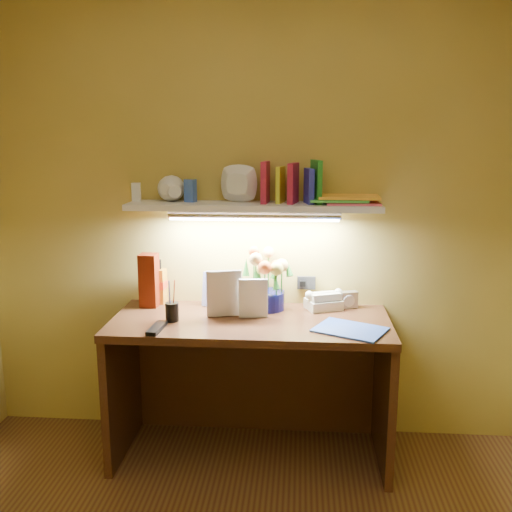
{
  "coord_description": "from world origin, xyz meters",
  "views": [
    {
      "loc": [
        0.24,
        -1.53,
        1.66
      ],
      "look_at": [
        0.02,
        1.35,
        1.04
      ],
      "focal_mm": 40.0,
      "sensor_mm": 36.0,
      "label": 1
    }
  ],
  "objects_px": {
    "desk": "(251,388)",
    "desk_clock": "(349,300)",
    "flower_bouquet": "(267,278)",
    "telephone": "(324,299)",
    "whisky_bottle": "(160,281)"
  },
  "relations": [
    {
      "from": "desk",
      "to": "desk_clock",
      "type": "height_order",
      "value": "desk_clock"
    },
    {
      "from": "flower_bouquet",
      "to": "telephone",
      "type": "height_order",
      "value": "flower_bouquet"
    },
    {
      "from": "desk",
      "to": "desk_clock",
      "type": "xyz_separation_m",
      "value": [
        0.51,
        0.24,
        0.42
      ]
    },
    {
      "from": "flower_bouquet",
      "to": "telephone",
      "type": "relative_size",
      "value": 1.91
    },
    {
      "from": "desk",
      "to": "whisky_bottle",
      "type": "xyz_separation_m",
      "value": [
        -0.52,
        0.24,
        0.5
      ]
    },
    {
      "from": "desk",
      "to": "telephone",
      "type": "relative_size",
      "value": 7.95
    },
    {
      "from": "telephone",
      "to": "flower_bouquet",
      "type": "bearing_deg",
      "value": 161.97
    },
    {
      "from": "desk_clock",
      "to": "whisky_bottle",
      "type": "height_order",
      "value": "whisky_bottle"
    },
    {
      "from": "desk",
      "to": "whisky_bottle",
      "type": "distance_m",
      "value": 0.76
    },
    {
      "from": "telephone",
      "to": "whisky_bottle",
      "type": "height_order",
      "value": "whisky_bottle"
    },
    {
      "from": "desk",
      "to": "telephone",
      "type": "distance_m",
      "value": 0.6
    },
    {
      "from": "desk",
      "to": "flower_bouquet",
      "type": "distance_m",
      "value": 0.58
    },
    {
      "from": "desk",
      "to": "flower_bouquet",
      "type": "relative_size",
      "value": 4.16
    },
    {
      "from": "desk",
      "to": "telephone",
      "type": "bearing_deg",
      "value": 28.47
    },
    {
      "from": "telephone",
      "to": "desk_clock",
      "type": "xyz_separation_m",
      "value": [
        0.14,
        0.03,
        -0.01
      ]
    }
  ]
}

